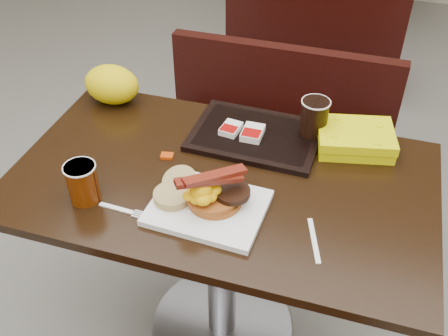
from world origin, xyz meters
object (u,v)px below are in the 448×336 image
(bench_near_n, at_px, (270,145))
(paper_bag, at_px, (112,84))
(bench_far_s, at_px, (316,30))
(platter, at_px, (208,208))
(table_near, at_px, (222,263))
(clamshell, at_px, (355,139))
(coffee_cup_near, at_px, (83,183))
(fork, at_px, (117,208))
(knife, at_px, (314,240))
(coffee_cup_far, at_px, (314,117))
(hashbrown_sleeve_right, at_px, (253,133))
(tray, at_px, (256,136))
(pancake_stack, at_px, (215,197))
(hashbrown_sleeve_left, at_px, (231,129))

(bench_near_n, bearing_deg, paper_bag, -138.12)
(bench_far_s, bearing_deg, platter, -89.84)
(bench_far_s, distance_m, platter, 2.08)
(table_near, height_order, clamshell, clamshell)
(coffee_cup_near, bearing_deg, fork, -7.01)
(knife, distance_m, coffee_cup_far, 0.44)
(coffee_cup_near, xyz_separation_m, paper_bag, (-0.15, 0.47, 0.01))
(clamshell, bearing_deg, platter, -142.82)
(platter, relative_size, clamshell, 1.32)
(coffee_cup_near, bearing_deg, hashbrown_sleeve_right, 46.88)
(coffee_cup_near, relative_size, tray, 0.29)
(knife, relative_size, hashbrown_sleeve_right, 1.80)
(platter, bearing_deg, pancake_stack, 56.93)
(pancake_stack, bearing_deg, coffee_cup_far, 63.42)
(coffee_cup_near, relative_size, coffee_cup_far, 0.99)
(paper_bag, bearing_deg, table_near, -30.14)
(hashbrown_sleeve_left, relative_size, coffee_cup_far, 0.64)
(tray, xyz_separation_m, paper_bag, (-0.52, 0.06, 0.06))
(table_near, bearing_deg, pancake_stack, -80.82)
(bench_near_n, xyz_separation_m, hashbrown_sleeve_left, (-0.03, -0.50, 0.42))
(bench_far_s, xyz_separation_m, pancake_stack, (0.02, -2.02, 0.42))
(bench_near_n, relative_size, platter, 3.36)
(table_near, xyz_separation_m, paper_bag, (-0.47, 0.28, 0.44))
(platter, height_order, tray, same)
(knife, bearing_deg, fork, -103.19)
(clamshell, height_order, paper_bag, paper_bag)
(table_near, xyz_separation_m, coffee_cup_near, (-0.33, -0.19, 0.43))
(table_near, height_order, knife, knife)
(knife, distance_m, hashbrown_sleeve_right, 0.44)
(bench_near_n, distance_m, clamshell, 0.70)
(pancake_stack, distance_m, coffee_cup_far, 0.43)
(bench_far_s, bearing_deg, hashbrown_sleeve_right, -88.67)
(fork, height_order, knife, same)
(table_near, xyz_separation_m, pancake_stack, (0.02, -0.12, 0.41))
(table_near, relative_size, hashbrown_sleeve_right, 14.35)
(table_near, bearing_deg, clamshell, 36.62)
(table_near, height_order, platter, platter)
(hashbrown_sleeve_left, bearing_deg, table_near, -73.28)
(knife, bearing_deg, bench_far_s, 170.26)
(bench_near_n, xyz_separation_m, paper_bag, (-0.47, -0.42, 0.46))
(fork, bearing_deg, hashbrown_sleeve_left, 67.36)
(bench_far_s, distance_m, tray, 1.74)
(bench_near_n, relative_size, clamshell, 4.43)
(bench_far_s, height_order, hashbrown_sleeve_right, hashbrown_sleeve_right)
(tray, bearing_deg, bench_near_n, 96.95)
(bench_far_s, height_order, platter, platter)
(hashbrown_sleeve_left, distance_m, paper_bag, 0.45)
(table_near, relative_size, pancake_stack, 8.35)
(bench_far_s, height_order, paper_bag, paper_bag)
(bench_near_n, bearing_deg, pancake_stack, -88.65)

